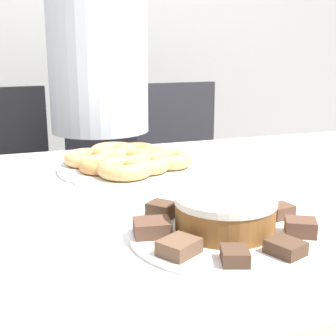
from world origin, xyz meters
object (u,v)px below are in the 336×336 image
office_chair_right (185,196)px  office_chair_left (5,216)px  person_standing (100,120)px  plate_cake (224,233)px  plate_donuts (132,167)px  frosted_cake (225,213)px

office_chair_right → office_chair_left: bearing=178.1°
person_standing → office_chair_left: person_standing is taller
office_chair_left → plate_cake: office_chair_left is taller
office_chair_right → plate_cake: (-0.37, -1.12, 0.32)m
plate_cake → plate_donuts: size_ratio=0.85×
frosted_cake → office_chair_left: bearing=107.8°
office_chair_left → office_chair_right: (0.73, 0.00, 0.00)m
office_chair_left → plate_cake: size_ratio=2.78×
plate_donuts → frosted_cake: bearing=-86.3°
frosted_cake → plate_cake: bearing=63.4°
office_chair_left → plate_donuts: size_ratio=2.38×
person_standing → frosted_cake: (-0.01, -1.08, -0.00)m
plate_donuts → frosted_cake: size_ratio=2.24×
frosted_cake → office_chair_right: bearing=71.6°
office_chair_left → office_chair_right: bearing=-4.2°
office_chair_left → frosted_cake: (0.36, -1.12, 0.35)m
person_standing → plate_cake: bearing=-90.5°
office_chair_right → frosted_cake: 1.23m
plate_donuts → office_chair_left: bearing=117.3°
office_chair_left → plate_cake: (0.36, -1.12, 0.32)m
office_chair_right → plate_donuts: (-0.40, -0.64, 0.32)m
plate_donuts → frosted_cake: (0.03, -0.48, 0.04)m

